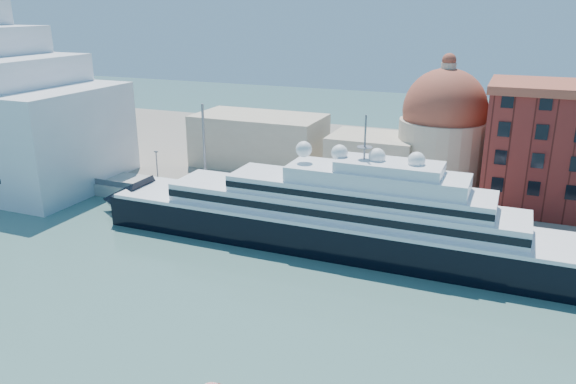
% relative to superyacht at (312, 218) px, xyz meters
% --- Properties ---
extents(ground, '(400.00, 400.00, 0.00)m').
position_rel_superyacht_xyz_m(ground, '(-6.23, -23.00, -4.56)').
color(ground, '#365E58').
rests_on(ground, ground).
extents(quay, '(180.00, 10.00, 2.50)m').
position_rel_superyacht_xyz_m(quay, '(-6.23, 11.00, -3.31)').
color(quay, gray).
rests_on(quay, ground).
extents(land, '(260.00, 72.00, 2.00)m').
position_rel_superyacht_xyz_m(land, '(-6.23, 52.00, -3.56)').
color(land, slate).
rests_on(land, ground).
extents(quay_fence, '(180.00, 0.10, 1.20)m').
position_rel_superyacht_xyz_m(quay_fence, '(-6.23, 6.50, -1.46)').
color(quay_fence, slate).
rests_on(quay_fence, quay).
extents(superyacht, '(88.38, 12.25, 26.41)m').
position_rel_superyacht_xyz_m(superyacht, '(0.00, 0.00, 0.00)').
color(superyacht, black).
rests_on(superyacht, ground).
extents(service_barge, '(13.38, 4.74, 2.99)m').
position_rel_superyacht_xyz_m(service_barge, '(-66.01, -2.22, -3.70)').
color(service_barge, white).
rests_on(service_barge, ground).
extents(church, '(66.00, 18.00, 25.50)m').
position_rel_superyacht_xyz_m(church, '(0.16, 34.72, 6.35)').
color(church, beige).
rests_on(church, land).
extents(lamp_posts, '(120.80, 2.40, 18.00)m').
position_rel_superyacht_xyz_m(lamp_posts, '(-18.89, 9.27, 5.28)').
color(lamp_posts, slate).
rests_on(lamp_posts, quay).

